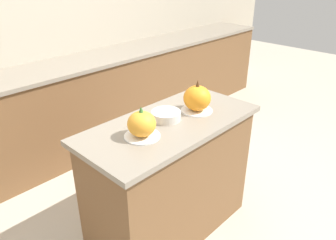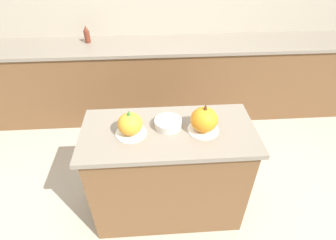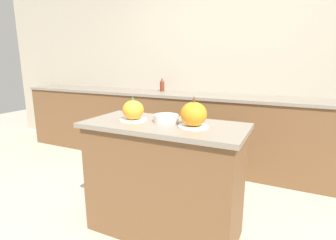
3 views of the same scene
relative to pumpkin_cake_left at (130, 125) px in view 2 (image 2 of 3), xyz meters
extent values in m
plane|color=#BCB29E|center=(0.26, 0.01, -0.97)|extent=(12.00, 12.00, 0.00)
cube|color=#B2A893|center=(0.26, 1.83, 0.28)|extent=(8.00, 0.06, 2.50)
cube|color=brown|center=(0.26, 0.01, -0.54)|extent=(1.16, 0.51, 0.86)
cube|color=gray|center=(0.26, 0.01, -0.09)|extent=(1.22, 0.57, 0.03)
cube|color=brown|center=(0.26, 1.50, -0.52)|extent=(6.00, 0.56, 0.90)
cube|color=gray|center=(0.26, 1.50, -0.06)|extent=(6.00, 0.60, 0.03)
cylinder|color=white|center=(0.00, 0.00, -0.07)|extent=(0.21, 0.21, 0.01)
ellipsoid|color=orange|center=(0.00, 0.00, 0.01)|extent=(0.17, 0.17, 0.15)
cone|color=#38702D|center=(0.00, 0.00, 0.09)|extent=(0.03, 0.03, 0.04)
cylinder|color=white|center=(0.49, 0.00, -0.07)|extent=(0.21, 0.21, 0.01)
ellipsoid|color=orange|center=(0.49, 0.00, 0.02)|extent=(0.18, 0.18, 0.17)
cone|color=#4C2D14|center=(0.49, 0.00, 0.12)|extent=(0.03, 0.03, 0.05)
cylinder|color=maroon|center=(-0.55, 1.60, 0.03)|extent=(0.06, 0.06, 0.13)
cone|color=maroon|center=(-0.55, 1.60, 0.12)|extent=(0.06, 0.06, 0.06)
cylinder|color=beige|center=(0.25, 0.06, -0.05)|extent=(0.19, 0.19, 0.06)
camera|label=1|loc=(-1.09, -1.25, 0.85)|focal=35.00mm
camera|label=2|loc=(0.16, -1.37, 1.08)|focal=28.00mm
camera|label=3|loc=(1.10, -1.68, 0.37)|focal=28.00mm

